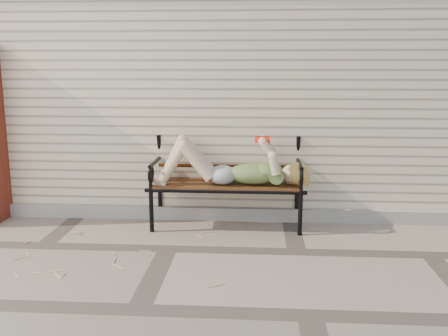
{
  "coord_description": "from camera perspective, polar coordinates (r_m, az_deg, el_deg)",
  "views": [
    {
      "loc": [
        0.85,
        -4.57,
        1.75
      ],
      "look_at": [
        0.51,
        0.58,
        0.69
      ],
      "focal_mm": 40.0,
      "sensor_mm": 36.0,
      "label": 1
    }
  ],
  "objects": [
    {
      "name": "ground",
      "position": [
        4.96,
        -6.4,
        -9.16
      ],
      "size": [
        80.0,
        80.0,
        0.0
      ],
      "primitive_type": "plane",
      "color": "gray",
      "rests_on": "ground"
    },
    {
      "name": "garden_bench",
      "position": [
        5.53,
        0.36,
        0.11
      ],
      "size": [
        1.79,
        0.71,
        1.16
      ],
      "color": "black",
      "rests_on": "ground"
    },
    {
      "name": "foundation_strip",
      "position": [
        5.84,
        -4.74,
        -5.13
      ],
      "size": [
        8.0,
        0.1,
        0.15
      ],
      "primitive_type": "cube",
      "color": "#9C968D",
      "rests_on": "ground"
    },
    {
      "name": "straw_scatter",
      "position": [
        4.83,
        -16.79,
        -10.13
      ],
      "size": [
        2.81,
        1.7,
        0.01
      ],
      "color": "#E9B872",
      "rests_on": "ground"
    },
    {
      "name": "house_wall",
      "position": [
        7.62,
        -2.64,
        9.66
      ],
      "size": [
        8.0,
        4.0,
        3.0
      ],
      "primitive_type": "cube",
      "color": "beige",
      "rests_on": "ground"
    },
    {
      "name": "reading_woman",
      "position": [
        5.39,
        0.43,
        0.22
      ],
      "size": [
        1.69,
        0.38,
        0.53
      ],
      "color": "#093543",
      "rests_on": "ground"
    }
  ]
}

